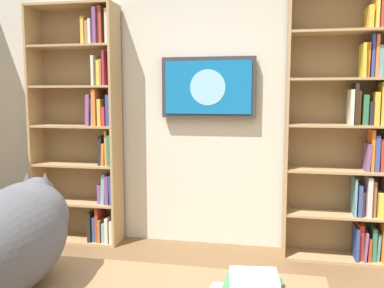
{
  "coord_description": "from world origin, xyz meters",
  "views": [
    {
      "loc": [
        -0.63,
        1.46,
        1.36
      ],
      "look_at": [
        -0.12,
        -1.1,
        1.05
      ],
      "focal_mm": 38.59,
      "sensor_mm": 36.0,
      "label": 1
    }
  ],
  "objects_px": {
    "bookshelf_left": "(352,129)",
    "desk_book_stack": "(253,283)",
    "wall_mounted_tv": "(208,87)",
    "cat": "(12,235)",
    "bookshelf_right": "(87,126)"
  },
  "relations": [
    {
      "from": "bookshelf_left",
      "to": "desk_book_stack",
      "type": "bearing_deg",
      "value": 73.26
    },
    {
      "from": "wall_mounted_tv",
      "to": "cat",
      "type": "relative_size",
      "value": 1.25
    },
    {
      "from": "wall_mounted_tv",
      "to": "bookshelf_left",
      "type": "bearing_deg",
      "value": 175.9
    },
    {
      "from": "bookshelf_left",
      "to": "desk_book_stack",
      "type": "xyz_separation_m",
      "value": [
        0.68,
        2.26,
        -0.32
      ]
    },
    {
      "from": "bookshelf_right",
      "to": "cat",
      "type": "relative_size",
      "value": 3.26
    },
    {
      "from": "bookshelf_left",
      "to": "cat",
      "type": "height_order",
      "value": "bookshelf_left"
    },
    {
      "from": "bookshelf_left",
      "to": "wall_mounted_tv",
      "type": "bearing_deg",
      "value": -4.1
    },
    {
      "from": "wall_mounted_tv",
      "to": "cat",
      "type": "xyz_separation_m",
      "value": [
        0.25,
        2.47,
        -0.51
      ]
    },
    {
      "from": "bookshelf_left",
      "to": "wall_mounted_tv",
      "type": "relative_size",
      "value": 2.7
    },
    {
      "from": "bookshelf_left",
      "to": "wall_mounted_tv",
      "type": "distance_m",
      "value": 1.24
    },
    {
      "from": "bookshelf_right",
      "to": "desk_book_stack",
      "type": "height_order",
      "value": "bookshelf_right"
    },
    {
      "from": "bookshelf_left",
      "to": "bookshelf_right",
      "type": "relative_size",
      "value": 1.03
    },
    {
      "from": "bookshelf_left",
      "to": "desk_book_stack",
      "type": "height_order",
      "value": "bookshelf_left"
    },
    {
      "from": "bookshelf_left",
      "to": "cat",
      "type": "distance_m",
      "value": 2.79
    },
    {
      "from": "bookshelf_right",
      "to": "desk_book_stack",
      "type": "bearing_deg",
      "value": 125.73
    }
  ]
}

